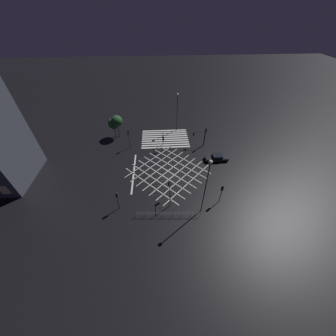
# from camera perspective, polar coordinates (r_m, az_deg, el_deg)

# --- Properties ---
(ground_plane) EXTENTS (200.00, 200.00, 0.00)m
(ground_plane) POSITION_cam_1_polar(r_m,az_deg,el_deg) (36.12, 0.00, -0.92)
(ground_plane) COLOR black
(road_markings) EXTENTS (16.43, 23.51, 0.01)m
(road_markings) POSITION_cam_1_polar(r_m,az_deg,el_deg) (41.62, -0.98, 5.79)
(road_markings) COLOR silver
(road_markings) RESTS_ON ground_plane
(traffic_light_nw_cross) EXTENTS (0.36, 0.39, 3.69)m
(traffic_light_nw_cross) POSITION_cam_1_polar(r_m,az_deg,el_deg) (30.30, 16.02, -6.65)
(traffic_light_nw_cross) COLOR black
(traffic_light_nw_cross) RESTS_ON ground_plane
(traffic_light_sw_cross) EXTENTS (0.36, 0.39, 4.54)m
(traffic_light_sw_cross) POSITION_cam_1_polar(r_m,az_deg,el_deg) (41.61, 11.39, 10.25)
(traffic_light_sw_cross) COLOR black
(traffic_light_sw_cross) RESTS_ON ground_plane
(traffic_light_sw_main) EXTENTS (2.70, 0.36, 3.59)m
(traffic_light_sw_main) POSITION_cam_1_polar(r_m,az_deg,el_deg) (41.82, 9.19, 9.80)
(traffic_light_sw_main) COLOR black
(traffic_light_sw_main) RESTS_ON ground_plane
(traffic_light_median_north) EXTENTS (0.36, 2.25, 3.74)m
(traffic_light_median_north) POSITION_cam_1_polar(r_m,az_deg,el_deg) (29.24, 0.46, -6.42)
(traffic_light_median_north) COLOR black
(traffic_light_median_north) RESTS_ON ground_plane
(traffic_light_se_cross) EXTENTS (0.36, 0.39, 4.37)m
(traffic_light_se_cross) POSITION_cam_1_polar(r_m,az_deg,el_deg) (41.16, -11.95, 9.60)
(traffic_light_se_cross) COLOR black
(traffic_light_se_cross) RESTS_ON ground_plane
(traffic_light_median_south) EXTENTS (0.36, 2.18, 3.42)m
(traffic_light_median_south) POSITION_cam_1_polar(r_m,az_deg,el_deg) (40.66, -1.52, 9.08)
(traffic_light_median_south) COLOR black
(traffic_light_median_south) RESTS_ON ground_plane
(traffic_light_ne_main) EXTENTS (0.39, 0.36, 3.73)m
(traffic_light_ne_main) POSITION_cam_1_polar(r_m,az_deg,el_deg) (29.26, -15.22, -8.60)
(traffic_light_ne_main) COLOR black
(traffic_light_ne_main) RESTS_ON ground_plane
(street_lamp_east) EXTENTS (0.57, 0.57, 9.26)m
(street_lamp_east) POSITION_cam_1_polar(r_m,az_deg,el_deg) (45.41, 2.84, 18.85)
(street_lamp_east) COLOR black
(street_lamp_east) RESTS_ON ground_plane
(street_lamp_west) EXTENTS (0.52, 0.52, 10.31)m
(street_lamp_west) POSITION_cam_1_polar(r_m,az_deg,el_deg) (25.11, 11.83, -3.35)
(street_lamp_west) COLOR black
(street_lamp_west) RESTS_ON ground_plane
(street_tree_near) EXTENTS (2.50, 2.50, 4.67)m
(street_tree_near) POSITION_cam_1_polar(r_m,az_deg,el_deg) (45.99, -16.25, 12.89)
(street_tree_near) COLOR brown
(street_tree_near) RESTS_ON ground_plane
(street_tree_far) EXTENTS (2.51, 2.51, 5.38)m
(street_tree_far) POSITION_cam_1_polar(r_m,az_deg,el_deg) (45.33, -15.31, 13.66)
(street_tree_far) COLOR brown
(street_tree_far) RESTS_ON ground_plane
(waiting_car) EXTENTS (4.62, 1.70, 1.29)m
(waiting_car) POSITION_cam_1_polar(r_m,az_deg,el_deg) (39.52, 14.61, 3.08)
(waiting_car) COLOR black
(waiting_car) RESTS_ON ground_plane
(pedestrian_railing) EXTENTS (9.78, 0.64, 1.05)m
(pedestrian_railing) POSITION_cam_1_polar(r_m,az_deg,el_deg) (28.95, 0.00, -13.78)
(pedestrian_railing) COLOR gray
(pedestrian_railing) RESTS_ON ground_plane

